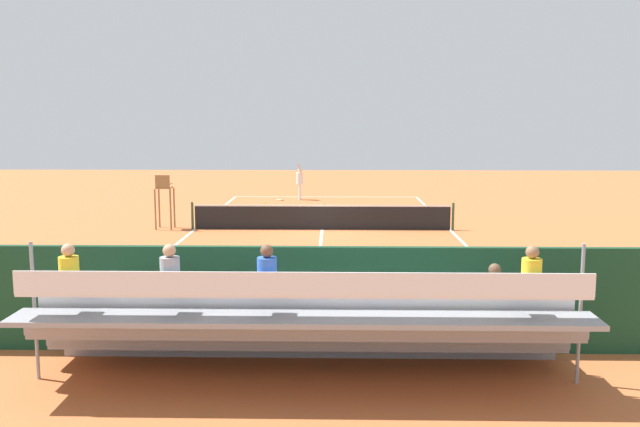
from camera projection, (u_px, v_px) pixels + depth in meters
The scene contains 12 objects.
ground_plane at pixel (322, 229), 26.75m from camera, with size 60.00×60.00×0.00m, color #BC6033.
court_line_markings at pixel (322, 229), 26.79m from camera, with size 10.10×22.20×0.01m.
tennis_net at pixel (322, 217), 26.68m from camera, with size 10.30×0.10×1.07m.
backdrop_wall at pixel (309, 299), 12.75m from camera, with size 18.00×0.16×2.00m, color #194228.
bleacher_stand at pixel (303, 323), 11.41m from camera, with size 9.06×2.40×2.48m.
umpire_chair at pixel (164, 196), 26.73m from camera, with size 0.67×0.67×2.14m.
courtside_bench at pixel (416, 312), 13.49m from camera, with size 1.80×0.40×0.93m.
equipment_bag at pixel (309, 331), 13.46m from camera, with size 0.90×0.36×0.36m, color #334C8C.
tennis_player at pixel (300, 181), 36.24m from camera, with size 0.37×0.54×1.93m.
tennis_racket at pixel (279, 200), 36.18m from camera, with size 0.51×0.52×0.03m.
tennis_ball_near at pixel (265, 202), 35.14m from camera, with size 0.07×0.07×0.07m, color #CCDB33.
tennis_ball_far at pixel (324, 203), 34.61m from camera, with size 0.07×0.07×0.07m, color #CCDB33.
Camera 1 is at (-0.48, 26.40, 4.38)m, focal length 38.35 mm.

